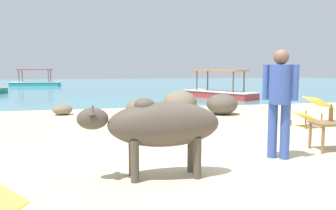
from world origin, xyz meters
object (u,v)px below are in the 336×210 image
object	(u,v)px
boat_red	(219,92)
boat_teal	(35,82)
cow	(160,125)
low_bench_table	(336,127)
deck_chair_far	(312,110)
bottle	(331,114)
person_standing	(280,95)

from	to	relation	value
boat_red	boat_teal	size ratio (longest dim) A/B	1.00
cow	low_bench_table	size ratio (longest dim) A/B	2.22
boat_red	boat_teal	xyz separation A→B (m)	(-9.82, 13.20, 0.00)
deck_chair_far	boat_teal	size ratio (longest dim) A/B	0.21
deck_chair_far	bottle	bearing A→B (deg)	57.05
boat_teal	cow	bearing A→B (deg)	-71.31
deck_chair_far	boat_teal	xyz separation A→B (m)	(-8.89, 21.22, -0.13)
deck_chair_far	boat_red	world-z (taller)	boat_red
low_bench_table	boat_teal	distance (m)	24.60
boat_teal	person_standing	bearing A→B (deg)	-66.71
bottle	person_standing	bearing A→B (deg)	-164.29
low_bench_table	deck_chair_far	size ratio (longest dim) A/B	0.98
bottle	deck_chair_far	size ratio (longest dim) A/B	0.37
bottle	boat_teal	size ratio (longest dim) A/B	0.08
cow	deck_chair_far	distance (m)	5.05
low_bench_table	deck_chair_far	distance (m)	2.37
person_standing	boat_teal	bearing A→B (deg)	53.98
cow	person_standing	xyz separation A→B (m)	(1.91, 0.47, 0.29)
person_standing	boat_red	distance (m)	10.88
boat_red	boat_teal	distance (m)	16.45
deck_chair_far	boat_teal	bearing A→B (deg)	-71.35
boat_teal	low_bench_table	bearing A→B (deg)	-63.89
bottle	deck_chair_far	bearing A→B (deg)	61.13
low_bench_table	person_standing	distance (m)	1.33
cow	person_standing	size ratio (longest dim) A/B	1.08
bottle	boat_red	distance (m)	10.26
boat_red	deck_chair_far	bearing A→B (deg)	145.06
deck_chair_far	boat_red	distance (m)	8.08
bottle	deck_chair_far	distance (m)	2.33
low_bench_table	boat_teal	bearing A→B (deg)	112.74
bottle	low_bench_table	bearing A→B (deg)	-62.83
low_bench_table	cow	bearing A→B (deg)	-162.76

